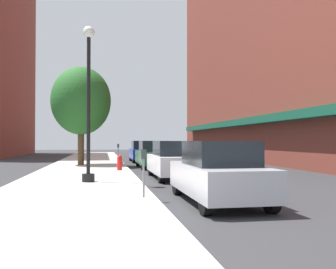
# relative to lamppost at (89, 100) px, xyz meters

# --- Properties ---
(ground_plane) EXTENTS (90.00, 90.00, 0.00)m
(ground_plane) POSITION_rel_lamppost_xyz_m (3.59, 9.37, -3.20)
(ground_plane) COLOR #2D2D30
(sidewalk_slab) EXTENTS (4.80, 50.00, 0.12)m
(sidewalk_slab) POSITION_rel_lamppost_xyz_m (-0.41, 10.37, -3.14)
(sidewalk_slab) COLOR #B7B2A8
(sidewalk_slab) RESTS_ON ground
(building_right_brick) EXTENTS (6.80, 40.00, 25.04)m
(building_right_brick) POSITION_rel_lamppost_xyz_m (14.58, 13.37, 9.29)
(building_right_brick) COLOR brown
(building_right_brick) RESTS_ON ground
(lamppost) EXTENTS (0.48, 0.48, 5.90)m
(lamppost) POSITION_rel_lamppost_xyz_m (0.00, 0.00, 0.00)
(lamppost) COLOR black
(lamppost) RESTS_ON sidewalk_slab
(fire_hydrant) EXTENTS (0.33, 0.26, 0.79)m
(fire_hydrant) POSITION_rel_lamppost_xyz_m (1.41, 5.27, -2.68)
(fire_hydrant) COLOR red
(fire_hydrant) RESTS_ON sidewalk_slab
(parking_meter_near) EXTENTS (0.14, 0.09, 1.31)m
(parking_meter_near) POSITION_rel_lamppost_xyz_m (1.64, -4.14, -2.25)
(parking_meter_near) COLOR slate
(parking_meter_near) RESTS_ON sidewalk_slab
(parking_meter_far) EXTENTS (0.14, 0.09, 1.31)m
(parking_meter_far) POSITION_rel_lamppost_xyz_m (1.64, 12.68, -2.25)
(parking_meter_far) COLOR slate
(parking_meter_far) RESTS_ON sidewalk_slab
(tree_near) EXTENTS (3.81, 3.81, 6.32)m
(tree_near) POSITION_rel_lamppost_xyz_m (-0.85, 10.04, 1.02)
(tree_near) COLOR #4C3823
(tree_near) RESTS_ON sidewalk_slab
(car_silver) EXTENTS (1.80, 4.30, 1.66)m
(car_silver) POSITION_rel_lamppost_xyz_m (3.59, -4.67, -2.39)
(car_silver) COLOR black
(car_silver) RESTS_ON ground
(car_white) EXTENTS (1.80, 4.30, 1.66)m
(car_white) POSITION_rel_lamppost_xyz_m (3.59, 1.67, -2.39)
(car_white) COLOR black
(car_white) RESTS_ON ground
(car_green) EXTENTS (1.80, 4.30, 1.66)m
(car_green) POSITION_rel_lamppost_xyz_m (3.59, 8.21, -2.39)
(car_green) COLOR black
(car_green) RESTS_ON ground
(car_blue) EXTENTS (1.80, 4.30, 1.66)m
(car_blue) POSITION_rel_lamppost_xyz_m (3.59, 14.57, -2.39)
(car_blue) COLOR black
(car_blue) RESTS_ON ground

